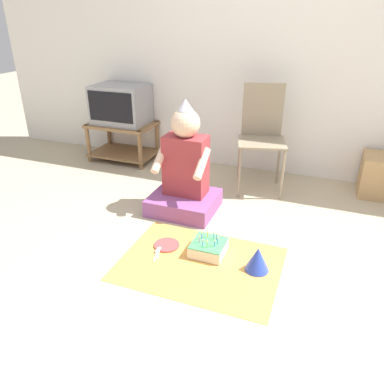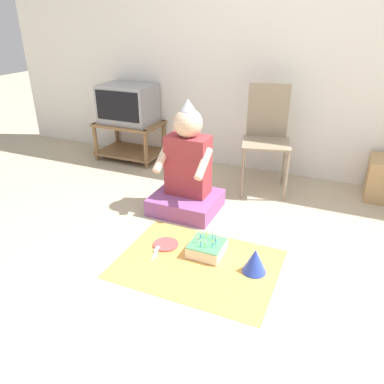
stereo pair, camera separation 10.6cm
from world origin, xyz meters
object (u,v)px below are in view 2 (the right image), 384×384
at_px(tv, 128,104).
at_px(person_seated, 187,174).
at_px(folding_chair, 267,132).
at_px(party_hat_blue, 255,261).
at_px(paper_plate, 166,244).
at_px(birthday_cake, 207,248).

xyz_separation_m(tv, person_seated, (1.09, -0.87, -0.30)).
bearing_deg(person_seated, folding_chair, 54.68).
height_order(party_hat_blue, paper_plate, party_hat_blue).
distance_m(tv, paper_plate, 1.96).
bearing_deg(paper_plate, tv, 129.13).
height_order(folding_chair, party_hat_blue, folding_chair).
height_order(birthday_cake, party_hat_blue, party_hat_blue).
bearing_deg(paper_plate, birthday_cake, 3.99).
bearing_deg(birthday_cake, tv, 136.16).
height_order(tv, person_seated, person_seated).
relative_size(folding_chair, person_seated, 1.03).
relative_size(tv, party_hat_blue, 3.46).
xyz_separation_m(birthday_cake, paper_plate, (-0.31, -0.02, -0.04)).
bearing_deg(tv, birthday_cake, -43.84).
relative_size(folding_chair, birthday_cake, 4.16).
distance_m(birthday_cake, party_hat_blue, 0.36).
height_order(birthday_cake, paper_plate, birthday_cake).
xyz_separation_m(folding_chair, person_seated, (-0.48, -0.67, -0.23)).
xyz_separation_m(birthday_cake, party_hat_blue, (0.35, -0.06, 0.04)).
distance_m(folding_chair, party_hat_blue, 1.40).
bearing_deg(person_seated, tv, 141.31).
distance_m(party_hat_blue, paper_plate, 0.66).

